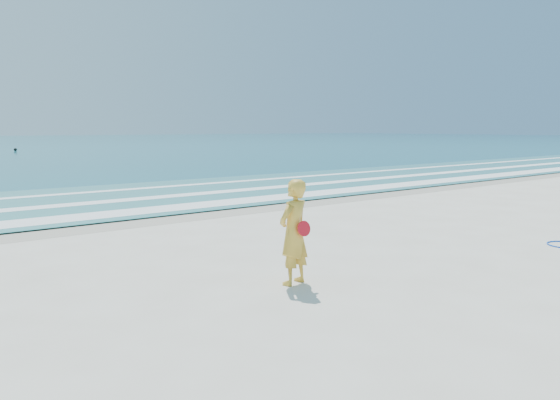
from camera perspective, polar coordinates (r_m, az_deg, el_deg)
ground at (r=10.31m, az=12.99°, el=-7.94°), size 400.00×400.00×0.00m
wet_sand at (r=17.25m, az=-11.12°, el=-1.65°), size 400.00×2.40×0.00m
shallow at (r=21.76m, az=-17.24°, el=0.15°), size 400.00×10.00×0.01m
foam_near at (r=18.39m, az=-13.00°, el=-0.98°), size 400.00×1.40×0.01m
foam_mid at (r=21.02m, az=-16.44°, el=-0.05°), size 400.00×0.90×0.01m
foam_far at (r=24.09m, az=-19.42°, el=0.76°), size 400.00×0.60×0.01m
buoy at (r=70.82m, az=-25.92°, el=4.77°), size 0.36×0.36×0.36m
woman at (r=9.47m, az=1.44°, el=-3.37°), size 0.76×0.60×1.85m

